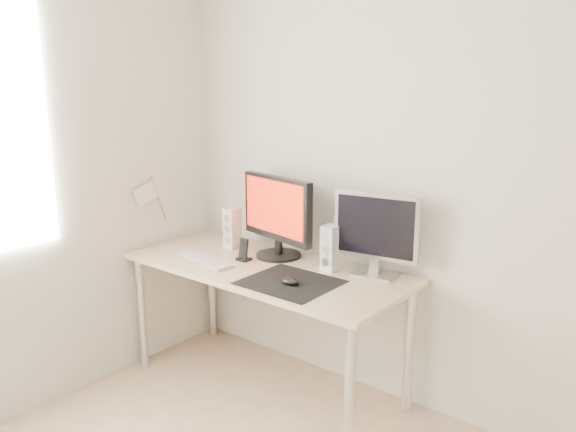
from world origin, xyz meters
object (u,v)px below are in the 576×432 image
Objects in this scene: speaker_right at (330,248)px; desk at (266,279)px; second_monitor at (376,231)px; phone_dock at (244,254)px; keyboard at (204,260)px; speaker_left at (232,228)px; main_monitor at (277,214)px; mouse at (289,281)px.

desk is at bearing -153.98° from speaker_right.
second_monitor is 3.53× the size of phone_dock.
desk is at bearing 27.27° from keyboard.
phone_dock reaches higher than desk.
keyboard is at bearing -136.58° from phone_dock.
speaker_left is 0.56× the size of keyboard.
main_monitor is at bearing 3.38° from speaker_left.
second_monitor is (0.26, 0.39, 0.22)m from mouse.
mouse is 0.61m from keyboard.
keyboard is at bearing -76.96° from speaker_left.
main_monitor reaches higher than phone_dock.
phone_dock is (-0.47, -0.17, -0.08)m from speaker_right.
mouse is 0.51m from second_monitor.
speaker_right is at bearing -0.53° from main_monitor.
phone_dock is at bearing 43.42° from keyboard.
second_monitor is at bearing 16.82° from speaker_right.
mouse reaches higher than desk.
mouse is 0.47m from phone_dock.
speaker_right is 1.90× the size of phone_dock.
speaker_left is 0.29m from phone_dock.
speaker_left reaches higher than phone_dock.
second_monitor reaches higher than mouse.
keyboard is (-0.63, -0.32, -0.11)m from speaker_right.
main_monitor reaches higher than second_monitor.
speaker_right is at bearing 85.19° from mouse.
main_monitor is 4.28× the size of phone_dock.
mouse is 0.75m from speaker_left.
phone_dock is (-0.70, -0.24, -0.20)m from second_monitor.
second_monitor is 0.77m from phone_dock.
main_monitor is 2.25× the size of speaker_left.
main_monitor is at bearing 50.43° from keyboard.
phone_dock is (0.23, -0.15, -0.08)m from speaker_left.
keyboard reaches higher than desk.
speaker_right is (0.32, 0.16, 0.20)m from desk.
mouse is 0.42× the size of speaker_left.
main_monitor is at bearing 179.47° from speaker_right.
phone_dock is at bearing -176.50° from desk.
speaker_left is 1.90× the size of phone_dock.
speaker_right is 0.72m from keyboard.
desk is 2.92× the size of main_monitor.
speaker_left reaches higher than desk.
phone_dock is at bearing 161.40° from mouse.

